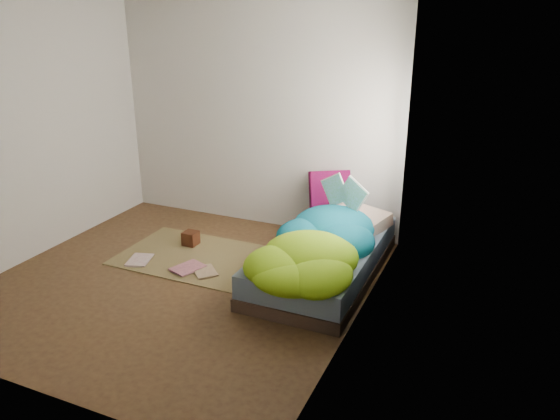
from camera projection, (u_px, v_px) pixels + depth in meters
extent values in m
cube|color=#422919|center=(179.00, 282.00, 5.29)|extent=(3.50, 3.50, 0.00)
cube|color=silver|center=(256.00, 117.00, 6.34)|extent=(3.50, 0.04, 2.60)
cube|color=silver|center=(5.00, 218.00, 3.34)|extent=(3.50, 0.04, 2.60)
cube|color=silver|center=(24.00, 134.00, 5.50)|extent=(0.04, 3.50, 2.60)
cube|color=silver|center=(361.00, 175.00, 4.18)|extent=(0.04, 3.50, 2.60)
cube|color=white|center=(388.00, 138.00, 4.92)|extent=(0.01, 1.00, 1.20)
cube|color=#34271C|center=(323.00, 269.00, 5.43)|extent=(1.00, 2.00, 0.12)
cube|color=slate|center=(323.00, 253.00, 5.37)|extent=(0.98, 1.96, 0.22)
cube|color=brown|center=(196.00, 257.00, 5.82)|extent=(1.60, 1.10, 0.01)
cube|color=beige|center=(358.00, 218.00, 5.76)|extent=(0.71, 0.59, 0.14)
cube|color=#4A042C|center=(330.00, 191.00, 6.13)|extent=(0.46, 0.36, 0.45)
cube|color=#3E190E|center=(191.00, 238.00, 6.08)|extent=(0.16, 0.16, 0.15)
imported|color=white|center=(130.00, 260.00, 5.71)|extent=(0.30, 0.35, 0.02)
imported|color=#D47A87|center=(181.00, 265.00, 5.59)|extent=(0.33, 0.38, 0.03)
imported|color=tan|center=(195.00, 274.00, 5.42)|extent=(0.35, 0.34, 0.02)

